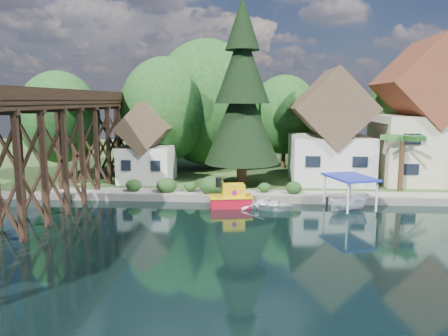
{
  "coord_description": "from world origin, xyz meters",
  "views": [
    {
      "loc": [
        -0.34,
        -27.68,
        8.5
      ],
      "look_at": [
        -2.76,
        6.0,
        3.23
      ],
      "focal_mm": 35.0,
      "sensor_mm": 36.0,
      "label": 1
    }
  ],
  "objects_px": {
    "house_left": "(330,134)",
    "tugboat": "(231,198)",
    "conifer": "(242,97)",
    "palm_tree": "(403,140)",
    "shed": "(147,148)",
    "boat_canopy": "(349,196)",
    "boat_white_a": "(267,203)",
    "trestle_bridge": "(54,141)",
    "house_center": "(423,121)"
  },
  "relations": [
    {
      "from": "tugboat",
      "to": "palm_tree",
      "type": "bearing_deg",
      "value": 18.57
    },
    {
      "from": "house_center",
      "to": "palm_tree",
      "type": "xyz_separation_m",
      "value": [
        -3.45,
        -5.07,
        -1.34
      ]
    },
    {
      "from": "boat_white_a",
      "to": "boat_canopy",
      "type": "distance_m",
      "value": 6.42
    },
    {
      "from": "trestle_bridge",
      "to": "boat_white_a",
      "type": "height_order",
      "value": "trestle_bridge"
    },
    {
      "from": "tugboat",
      "to": "boat_white_a",
      "type": "xyz_separation_m",
      "value": [
        2.82,
        -0.33,
        -0.28
      ]
    },
    {
      "from": "house_left",
      "to": "house_center",
      "type": "bearing_deg",
      "value": 3.18
    },
    {
      "from": "trestle_bridge",
      "to": "conifer",
      "type": "bearing_deg",
      "value": 28.59
    },
    {
      "from": "palm_tree",
      "to": "tugboat",
      "type": "distance_m",
      "value": 16.16
    },
    {
      "from": "trestle_bridge",
      "to": "tugboat",
      "type": "height_order",
      "value": "trestle_bridge"
    },
    {
      "from": "house_left",
      "to": "boat_canopy",
      "type": "distance_m",
      "value": 10.75
    },
    {
      "from": "house_center",
      "to": "palm_tree",
      "type": "distance_m",
      "value": 6.28
    },
    {
      "from": "conifer",
      "to": "palm_tree",
      "type": "xyz_separation_m",
      "value": [
        14.14,
        -1.59,
        -3.73
      ]
    },
    {
      "from": "trestle_bridge",
      "to": "tugboat",
      "type": "xyz_separation_m",
      "value": [
        13.79,
        1.3,
        -4.62
      ]
    },
    {
      "from": "boat_white_a",
      "to": "house_left",
      "type": "bearing_deg",
      "value": -9.56
    },
    {
      "from": "shed",
      "to": "conifer",
      "type": "bearing_deg",
      "value": -8.91
    },
    {
      "from": "house_left",
      "to": "house_center",
      "type": "relative_size",
      "value": 0.79
    },
    {
      "from": "palm_tree",
      "to": "boat_white_a",
      "type": "relative_size",
      "value": 1.19
    },
    {
      "from": "conifer",
      "to": "tugboat",
      "type": "bearing_deg",
      "value": -95.39
    },
    {
      "from": "tugboat",
      "to": "boat_canopy",
      "type": "height_order",
      "value": "boat_canopy"
    },
    {
      "from": "boat_white_a",
      "to": "tugboat",
      "type": "bearing_deg",
      "value": 106.82
    },
    {
      "from": "trestle_bridge",
      "to": "shed",
      "type": "xyz_separation_m",
      "value": [
        5.0,
        9.33,
        -1.52
      ]
    },
    {
      "from": "house_left",
      "to": "boat_canopy",
      "type": "bearing_deg",
      "value": -90.08
    },
    {
      "from": "boat_canopy",
      "to": "conifer",
      "type": "bearing_deg",
      "value": 140.73
    },
    {
      "from": "house_left",
      "to": "tugboat",
      "type": "xyz_separation_m",
      "value": [
        -9.21,
        -9.53,
        -4.41
      ]
    },
    {
      "from": "trestle_bridge",
      "to": "shed",
      "type": "relative_size",
      "value": 5.63
    },
    {
      "from": "trestle_bridge",
      "to": "conifer",
      "type": "relative_size",
      "value": 2.56
    },
    {
      "from": "conifer",
      "to": "boat_canopy",
      "type": "distance_m",
      "value": 13.46
    },
    {
      "from": "house_left",
      "to": "tugboat",
      "type": "bearing_deg",
      "value": -134.04
    },
    {
      "from": "palm_tree",
      "to": "tugboat",
      "type": "xyz_separation_m",
      "value": [
        -14.76,
        -4.96,
        -4.34
      ]
    },
    {
      "from": "trestle_bridge",
      "to": "house_center",
      "type": "distance_m",
      "value": 33.96
    },
    {
      "from": "trestle_bridge",
      "to": "shed",
      "type": "height_order",
      "value": "trestle_bridge"
    },
    {
      "from": "shed",
      "to": "boat_canopy",
      "type": "distance_m",
      "value": 20.07
    },
    {
      "from": "trestle_bridge",
      "to": "house_left",
      "type": "height_order",
      "value": "house_left"
    },
    {
      "from": "conifer",
      "to": "palm_tree",
      "type": "relative_size",
      "value": 3.29
    },
    {
      "from": "trestle_bridge",
      "to": "house_center",
      "type": "relative_size",
      "value": 3.18
    },
    {
      "from": "palm_tree",
      "to": "tugboat",
      "type": "relative_size",
      "value": 1.44
    },
    {
      "from": "house_left",
      "to": "boat_canopy",
      "type": "height_order",
      "value": "house_left"
    },
    {
      "from": "trestle_bridge",
      "to": "shed",
      "type": "bearing_deg",
      "value": 61.81
    },
    {
      "from": "boat_canopy",
      "to": "palm_tree",
      "type": "bearing_deg",
      "value": 44.26
    },
    {
      "from": "palm_tree",
      "to": "boat_canopy",
      "type": "xyz_separation_m",
      "value": [
        -5.56,
        -5.42,
        -3.92
      ]
    },
    {
      "from": "shed",
      "to": "boat_canopy",
      "type": "bearing_deg",
      "value": -25.26
    },
    {
      "from": "boat_canopy",
      "to": "house_center",
      "type": "bearing_deg",
      "value": 49.32
    },
    {
      "from": "conifer",
      "to": "boat_white_a",
      "type": "xyz_separation_m",
      "value": [
        2.2,
        -6.88,
        -8.35
      ]
    },
    {
      "from": "shed",
      "to": "house_left",
      "type": "bearing_deg",
      "value": 4.77
    },
    {
      "from": "house_left",
      "to": "palm_tree",
      "type": "relative_size",
      "value": 2.1
    },
    {
      "from": "shed",
      "to": "tugboat",
      "type": "distance_m",
      "value": 12.3
    },
    {
      "from": "conifer",
      "to": "tugboat",
      "type": "relative_size",
      "value": 4.73
    },
    {
      "from": "shed",
      "to": "palm_tree",
      "type": "xyz_separation_m",
      "value": [
        23.55,
        -3.07,
        1.25
      ]
    },
    {
      "from": "trestle_bridge",
      "to": "conifer",
      "type": "xyz_separation_m",
      "value": [
        14.41,
        7.85,
        3.45
      ]
    },
    {
      "from": "shed",
      "to": "conifer",
      "type": "height_order",
      "value": "conifer"
    }
  ]
}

